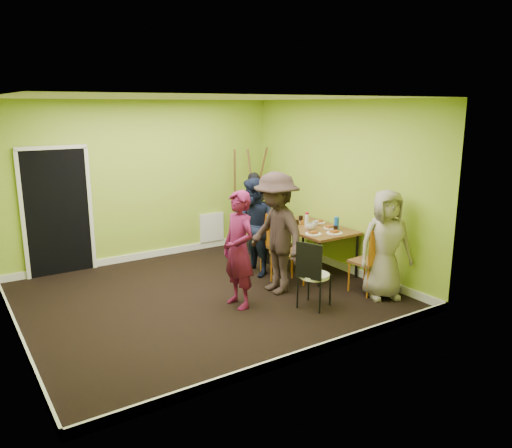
{
  "coord_description": "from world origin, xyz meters",
  "views": [
    {
      "loc": [
        -3.1,
        -6.1,
        2.71
      ],
      "look_at": [
        0.88,
        0.0,
        0.96
      ],
      "focal_mm": 35.0,
      "sensor_mm": 36.0,
      "label": 1
    }
  ],
  "objects_px": {
    "chair_left_near": "(283,248)",
    "chair_bentwood": "(312,272)",
    "easel": "(248,197)",
    "person_front_end": "(386,244)",
    "thermos": "(307,221)",
    "person_left_far": "(255,227)",
    "person_standing": "(239,250)",
    "orange_bottle": "(302,223)",
    "chair_back_end": "(257,221)",
    "person_left_near": "(276,233)",
    "chair_front_end": "(372,257)",
    "person_back_end": "(255,213)",
    "chair_left_far": "(272,240)",
    "dining_table": "(311,230)",
    "blue_bottle": "(336,223)"
  },
  "relations": [
    {
      "from": "chair_left_far",
      "to": "person_back_end",
      "type": "xyz_separation_m",
      "value": [
        0.42,
        1.17,
        0.18
      ]
    },
    {
      "from": "person_standing",
      "to": "person_left_near",
      "type": "relative_size",
      "value": 0.9
    },
    {
      "from": "chair_bentwood",
      "to": "person_left_near",
      "type": "xyz_separation_m",
      "value": [
        -0.04,
        0.79,
        0.37
      ]
    },
    {
      "from": "chair_bentwood",
      "to": "easel",
      "type": "height_order",
      "value": "easel"
    },
    {
      "from": "dining_table",
      "to": "easel",
      "type": "distance_m",
      "value": 1.95
    },
    {
      "from": "person_standing",
      "to": "person_front_end",
      "type": "bearing_deg",
      "value": 62.25
    },
    {
      "from": "thermos",
      "to": "person_left_far",
      "type": "xyz_separation_m",
      "value": [
        -0.83,
        0.3,
        -0.06
      ]
    },
    {
      "from": "chair_left_near",
      "to": "person_left_far",
      "type": "relative_size",
      "value": 0.66
    },
    {
      "from": "chair_back_end",
      "to": "thermos",
      "type": "height_order",
      "value": "thermos"
    },
    {
      "from": "person_standing",
      "to": "person_left_far",
      "type": "distance_m",
      "value": 1.33
    },
    {
      "from": "chair_back_end",
      "to": "person_front_end",
      "type": "xyz_separation_m",
      "value": [
        0.34,
        -2.8,
        0.16
      ]
    },
    {
      "from": "thermos",
      "to": "chair_back_end",
      "type": "bearing_deg",
      "value": 96.68
    },
    {
      "from": "chair_front_end",
      "to": "easel",
      "type": "relative_size",
      "value": 0.53
    },
    {
      "from": "dining_table",
      "to": "easel",
      "type": "relative_size",
      "value": 0.78
    },
    {
      "from": "chair_front_end",
      "to": "person_standing",
      "type": "xyz_separation_m",
      "value": [
        -1.85,
        0.66,
        0.24
      ]
    },
    {
      "from": "easel",
      "to": "chair_left_far",
      "type": "bearing_deg",
      "value": -109.74
    },
    {
      "from": "orange_bottle",
      "to": "person_left_far",
      "type": "distance_m",
      "value": 0.88
    },
    {
      "from": "orange_bottle",
      "to": "person_standing",
      "type": "distance_m",
      "value": 1.95
    },
    {
      "from": "dining_table",
      "to": "thermos",
      "type": "xyz_separation_m",
      "value": [
        -0.07,
        0.02,
        0.16
      ]
    },
    {
      "from": "chair_left_far",
      "to": "chair_left_near",
      "type": "relative_size",
      "value": 0.98
    },
    {
      "from": "dining_table",
      "to": "person_back_end",
      "type": "relative_size",
      "value": 0.99
    },
    {
      "from": "chair_left_far",
      "to": "thermos",
      "type": "height_order",
      "value": "chair_left_far"
    },
    {
      "from": "blue_bottle",
      "to": "person_left_near",
      "type": "distance_m",
      "value": 1.26
    },
    {
      "from": "orange_bottle",
      "to": "person_back_end",
      "type": "distance_m",
      "value": 1.2
    },
    {
      "from": "easel",
      "to": "thermos",
      "type": "height_order",
      "value": "easel"
    },
    {
      "from": "chair_left_near",
      "to": "person_back_end",
      "type": "relative_size",
      "value": 0.69
    },
    {
      "from": "chair_left_near",
      "to": "chair_bentwood",
      "type": "relative_size",
      "value": 1.1
    },
    {
      "from": "blue_bottle",
      "to": "chair_left_near",
      "type": "bearing_deg",
      "value": 175.42
    },
    {
      "from": "chair_left_far",
      "to": "chair_back_end",
      "type": "distance_m",
      "value": 1.16
    },
    {
      "from": "chair_back_end",
      "to": "blue_bottle",
      "type": "bearing_deg",
      "value": 81.78
    },
    {
      "from": "person_left_far",
      "to": "chair_left_far",
      "type": "bearing_deg",
      "value": 64.92
    },
    {
      "from": "chair_bentwood",
      "to": "person_back_end",
      "type": "xyz_separation_m",
      "value": [
        0.8,
        2.65,
        0.23
      ]
    },
    {
      "from": "chair_front_end",
      "to": "person_left_near",
      "type": "bearing_deg",
      "value": 138.49
    },
    {
      "from": "thermos",
      "to": "person_standing",
      "type": "xyz_separation_m",
      "value": [
        -1.72,
        -0.68,
        -0.05
      ]
    },
    {
      "from": "chair_bentwood",
      "to": "orange_bottle",
      "type": "distance_m",
      "value": 1.78
    },
    {
      "from": "easel",
      "to": "person_standing",
      "type": "relative_size",
      "value": 1.19
    },
    {
      "from": "easel",
      "to": "person_front_end",
      "type": "xyz_separation_m",
      "value": [
        0.13,
        -3.44,
        -0.16
      ]
    },
    {
      "from": "chair_back_end",
      "to": "chair_front_end",
      "type": "xyz_separation_m",
      "value": [
        0.28,
        -2.61,
        -0.06
      ]
    },
    {
      "from": "person_back_end",
      "to": "chair_front_end",
      "type": "bearing_deg",
      "value": 98.46
    },
    {
      "from": "person_standing",
      "to": "person_left_near",
      "type": "distance_m",
      "value": 0.76
    },
    {
      "from": "chair_front_end",
      "to": "person_back_end",
      "type": "relative_size",
      "value": 0.67
    },
    {
      "from": "chair_left_near",
      "to": "person_back_end",
      "type": "distance_m",
      "value": 1.79
    },
    {
      "from": "chair_back_end",
      "to": "person_back_end",
      "type": "distance_m",
      "value": 0.16
    },
    {
      "from": "easel",
      "to": "person_standing",
      "type": "bearing_deg",
      "value": -124.47
    },
    {
      "from": "person_standing",
      "to": "thermos",
      "type": "bearing_deg",
      "value": 108.04
    },
    {
      "from": "chair_back_end",
      "to": "person_front_end",
      "type": "bearing_deg",
      "value": 74.36
    },
    {
      "from": "chair_left_far",
      "to": "person_left_far",
      "type": "height_order",
      "value": "person_left_far"
    },
    {
      "from": "dining_table",
      "to": "easel",
      "type": "bearing_deg",
      "value": 90.41
    },
    {
      "from": "chair_front_end",
      "to": "person_left_near",
      "type": "distance_m",
      "value": 1.43
    },
    {
      "from": "chair_left_near",
      "to": "person_left_far",
      "type": "height_order",
      "value": "person_left_far"
    }
  ]
}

